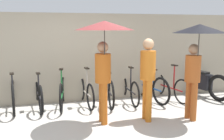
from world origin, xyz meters
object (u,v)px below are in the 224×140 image
parked_bicycle_1 (13,94)px  motorcycle (200,82)px  parked_bicycle_5 (108,89)px  parked_bicycle_7 (149,87)px  parked_bicycle_2 (38,93)px  parked_bicycle_3 (62,92)px  parked_bicycle_8 (169,86)px  pedestrian_leading (104,41)px  pedestrian_center (148,73)px  pedestrian_trailing (197,44)px  parked_bicycle_4 (85,91)px  parked_bicycle_6 (128,88)px

parked_bicycle_1 → motorcycle: 5.10m
parked_bicycle_5 → parked_bicycle_7: (1.16, 0.00, 0.00)m
parked_bicycle_5 → parked_bicycle_7: bearing=-86.1°
parked_bicycle_2 → parked_bicycle_3: parked_bicycle_2 is taller
parked_bicycle_5 → parked_bicycle_2: bearing=92.2°
parked_bicycle_8 → pedestrian_leading: bearing=111.6°
pedestrian_center → pedestrian_trailing: pedestrian_trailing is taller
parked_bicycle_3 → parked_bicycle_5: size_ratio=0.96×
parked_bicycle_1 → parked_bicycle_4: 1.74m
parked_bicycle_5 → parked_bicycle_8: (1.74, -0.01, -0.02)m
parked_bicycle_1 → parked_bicycle_5: bearing=-99.2°
parked_bicycle_4 → motorcycle: size_ratio=0.79×
parked_bicycle_4 → parked_bicycle_6: (1.16, 0.03, 0.00)m
parked_bicycle_3 → pedestrian_center: (1.69, -1.37, 0.64)m
parked_bicycle_2 → pedestrian_leading: 2.40m
parked_bicycle_6 → motorcycle: size_ratio=0.83×
parked_bicycle_2 → pedestrian_trailing: (3.22, -1.71, 1.26)m
parked_bicycle_5 → pedestrian_trailing: pedestrian_trailing is taller
pedestrian_center → motorcycle: bearing=-146.2°
parked_bicycle_2 → pedestrian_leading: (1.35, -1.46, 1.33)m
parked_bicycle_6 → pedestrian_leading: 2.22m
pedestrian_leading → parked_bicycle_3: bearing=-64.0°
motorcycle → parked_bicycle_2: bearing=77.1°
parked_bicycle_3 → parked_bicycle_6: size_ratio=1.00×
parked_bicycle_8 → motorcycle: (1.04, 0.14, 0.05)m
parked_bicycle_1 → parked_bicycle_7: parked_bicycle_7 is taller
parked_bicycle_8 → pedestrian_trailing: (-0.26, -1.65, 1.26)m
parked_bicycle_7 → pedestrian_leading: size_ratio=0.83×
parked_bicycle_3 → parked_bicycle_8: bearing=-83.7°
parked_bicycle_3 → parked_bicycle_6: (1.74, 0.07, -0.02)m
pedestrian_leading → motorcycle: (3.17, 1.55, -1.29)m
parked_bicycle_1 → parked_bicycle_2: bearing=-98.3°
parked_bicycle_2 → parked_bicycle_3: (0.58, -0.07, 0.01)m
parked_bicycle_2 → pedestrian_leading: bearing=-145.5°
parked_bicycle_1 → parked_bicycle_8: bearing=-98.9°
parked_bicycle_1 → parked_bicycle_3: parked_bicycle_1 is taller
parked_bicycle_6 → motorcycle: parked_bicycle_6 is taller
pedestrian_leading → pedestrian_center: 1.15m
parked_bicycle_8 → pedestrian_trailing: size_ratio=0.83×
parked_bicycle_1 → parked_bicycle_8: parked_bicycle_8 is taller
parked_bicycle_5 → pedestrian_leading: (-0.39, -1.42, 1.32)m
parked_bicycle_2 → parked_bicycle_8: parked_bicycle_8 is taller
parked_bicycle_4 → parked_bicycle_5: parked_bicycle_5 is taller
parked_bicycle_4 → pedestrian_trailing: bearing=-135.2°
parked_bicycle_3 → parked_bicycle_5: bearing=-82.8°
parked_bicycle_7 → pedestrian_center: size_ratio=0.99×
pedestrian_leading → pedestrian_trailing: (1.88, -0.24, -0.08)m
parked_bicycle_3 → parked_bicycle_4: (0.58, 0.03, -0.03)m
parked_bicycle_6 → pedestrian_trailing: size_ratio=0.84×
parked_bicycle_2 → parked_bicycle_7: parked_bicycle_7 is taller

